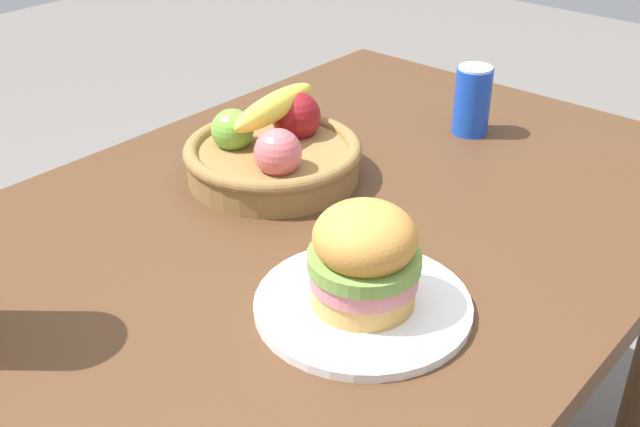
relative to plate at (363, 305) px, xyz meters
name	(u,v)px	position (x,y,z in m)	size (l,w,h in m)	color
dining_table	(312,282)	(0.11, 0.18, -0.11)	(1.40, 0.90, 0.75)	#4C301C
plate	(363,305)	(0.00, 0.00, 0.00)	(0.27, 0.27, 0.01)	white
sandwich	(364,257)	(0.00, 0.00, 0.07)	(0.14, 0.14, 0.13)	tan
soda_can	(472,100)	(0.55, 0.18, 0.06)	(0.07, 0.07, 0.13)	blue
fruit_basket	(273,151)	(0.19, 0.33, 0.04)	(0.29, 0.29, 0.14)	olive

